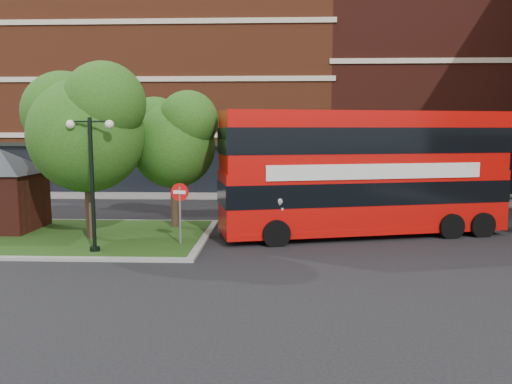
{
  "coord_description": "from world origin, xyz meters",
  "views": [
    {
      "loc": [
        1.1,
        -17.44,
        4.54
      ],
      "look_at": [
        0.31,
        3.05,
        2.0
      ],
      "focal_mm": 35.0,
      "sensor_mm": 36.0,
      "label": 1
    }
  ],
  "objects_px": {
    "woman": "(279,221)",
    "car_silver": "(258,190)",
    "car_white": "(347,191)",
    "bus": "(363,165)"
  },
  "relations": [
    {
      "from": "woman",
      "to": "car_silver",
      "type": "bearing_deg",
      "value": -74.28
    },
    {
      "from": "car_silver",
      "to": "car_white",
      "type": "distance_m",
      "value": 5.79
    },
    {
      "from": "woman",
      "to": "car_silver",
      "type": "relative_size",
      "value": 0.52
    },
    {
      "from": "woman",
      "to": "car_white",
      "type": "xyz_separation_m",
      "value": [
        4.42,
        12.5,
        -0.26
      ]
    },
    {
      "from": "woman",
      "to": "car_white",
      "type": "distance_m",
      "value": 13.26
    },
    {
      "from": "car_silver",
      "to": "car_white",
      "type": "xyz_separation_m",
      "value": [
        5.75,
        -0.69,
        0.07
      ]
    },
    {
      "from": "woman",
      "to": "bus",
      "type": "bearing_deg",
      "value": -139.54
    },
    {
      "from": "woman",
      "to": "car_silver",
      "type": "height_order",
      "value": "woman"
    },
    {
      "from": "bus",
      "to": "car_white",
      "type": "bearing_deg",
      "value": 72.14
    },
    {
      "from": "woman",
      "to": "car_white",
      "type": "relative_size",
      "value": 0.45
    }
  ]
}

